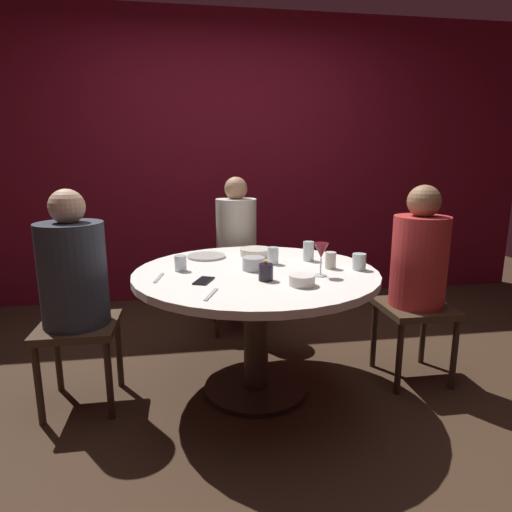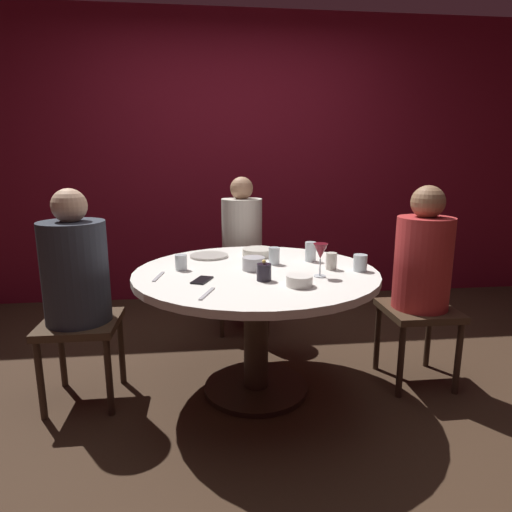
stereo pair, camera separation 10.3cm
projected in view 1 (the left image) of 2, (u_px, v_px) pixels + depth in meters
ground_plane at (256, 389)px, 2.55m from camera, size 8.00×8.00×0.00m
back_wall at (225, 161)px, 4.05m from camera, size 6.00×0.10×2.60m
dining_table at (256, 296)px, 2.42m from camera, size 1.34×1.34×0.72m
seated_diner_left at (73, 277)px, 2.25m from camera, size 0.40×0.40×1.18m
seated_diner_back at (236, 238)px, 3.32m from camera, size 0.40×0.40×1.19m
seated_diner_right at (419, 263)px, 2.54m from camera, size 0.40×0.40×1.18m
candle_holder at (266, 272)px, 2.18m from camera, size 0.07×0.07×0.11m
wine_glass at (321, 252)px, 2.25m from camera, size 0.08×0.08×0.18m
dinner_plate at (206, 256)px, 2.70m from camera, size 0.24×0.24×0.01m
cell_phone at (204, 281)px, 2.17m from camera, size 0.12×0.16×0.01m
bowl_serving_large at (253, 264)px, 2.39m from camera, size 0.12×0.12×0.07m
bowl_salad_center at (256, 252)px, 2.75m from camera, size 0.20×0.20×0.05m
bowl_small_white at (302, 280)px, 2.10m from camera, size 0.13×0.13×0.05m
cup_near_candle at (181, 263)px, 2.37m from camera, size 0.07×0.07×0.09m
cup_by_left_diner at (273, 256)px, 2.52m from camera, size 0.06×0.06×0.10m
cup_by_right_diner at (331, 260)px, 2.42m from camera, size 0.06×0.06×0.09m
cup_center_front at (359, 262)px, 2.39m from camera, size 0.08×0.08×0.09m
cup_far_edge at (309, 251)px, 2.61m from camera, size 0.07×0.07×0.12m
fork_near_plate at (211, 294)px, 1.96m from camera, size 0.07×0.18×0.01m
knife_near_plate at (159, 278)px, 2.23m from camera, size 0.05×0.18×0.01m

